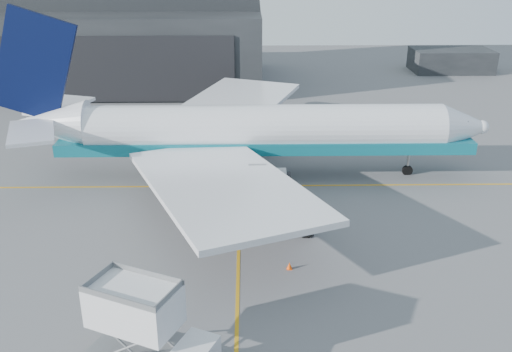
{
  "coord_description": "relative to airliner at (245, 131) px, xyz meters",
  "views": [
    {
      "loc": [
        0.7,
        -31.2,
        22.36
      ],
      "look_at": [
        1.43,
        11.71,
        4.5
      ],
      "focal_mm": 40.0,
      "sensor_mm": 36.0,
      "label": 1
    }
  ],
  "objects": [
    {
      "name": "ground",
      "position": [
        -0.57,
        -22.69,
        -4.78
      ],
      "size": [
        200.0,
        200.0,
        0.0
      ],
      "primitive_type": "plane",
      "color": "#565659",
      "rests_on": "ground"
    },
    {
      "name": "taxi_lines",
      "position": [
        -0.57,
        -10.03,
        -4.77
      ],
      "size": [
        80.0,
        42.12,
        0.02
      ],
      "color": "#CC9013",
      "rests_on": "ground"
    },
    {
      "name": "hangar",
      "position": [
        -22.57,
        42.25,
        4.76
      ],
      "size": [
        50.0,
        28.3,
        28.0
      ],
      "color": "black",
      "rests_on": "ground"
    },
    {
      "name": "distant_bldg_a",
      "position": [
        37.43,
        49.31,
        -4.78
      ],
      "size": [
        14.0,
        8.0,
        4.0
      ],
      "primitive_type": "cube",
      "color": "black",
      "rests_on": "ground"
    },
    {
      "name": "airliner",
      "position": [
        0.0,
        0.0,
        0.0
      ],
      "size": [
        48.69,
        47.22,
        17.09
      ],
      "color": "white",
      "rests_on": "ground"
    },
    {
      "name": "catering_truck",
      "position": [
        -5.5,
        -28.15,
        -2.22
      ],
      "size": [
        7.81,
        5.54,
        5.06
      ],
      "rotation": [
        0.0,
        0.0,
        -0.43
      ],
      "color": "slate",
      "rests_on": "ground"
    },
    {
      "name": "pushback_tug",
      "position": [
        3.54,
        -12.03,
        -4.03
      ],
      "size": [
        4.42,
        2.7,
        2.0
      ],
      "rotation": [
        0.0,
        0.0,
        -0.04
      ],
      "color": "black",
      "rests_on": "ground"
    },
    {
      "name": "traffic_cone",
      "position": [
        3.19,
        -17.97,
        -4.52
      ],
      "size": [
        0.39,
        0.39,
        0.56
      ],
      "color": "#FF4B08",
      "rests_on": "ground"
    }
  ]
}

